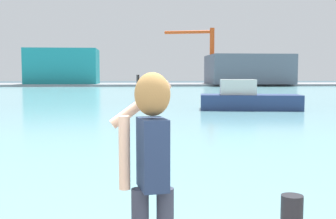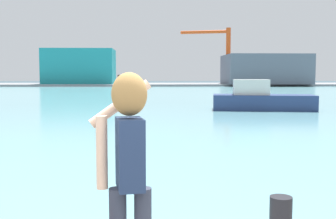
# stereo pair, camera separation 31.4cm
# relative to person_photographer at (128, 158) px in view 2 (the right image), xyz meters

# --- Properties ---
(ground_plane) EXTENTS (220.00, 220.00, 0.00)m
(ground_plane) POSITION_rel_person_photographer_xyz_m (0.24, 49.32, -1.65)
(ground_plane) COLOR #334751
(harbor_water) EXTENTS (140.00, 100.00, 0.02)m
(harbor_water) POSITION_rel_person_photographer_xyz_m (0.24, 51.32, -1.64)
(harbor_water) COLOR #6BA8B2
(harbor_water) RESTS_ON ground_plane
(far_shore_dock) EXTENTS (140.00, 20.00, 0.43)m
(far_shore_dock) POSITION_rel_person_photographer_xyz_m (0.24, 91.32, -1.44)
(far_shore_dock) COLOR gray
(far_shore_dock) RESTS_ON ground_plane
(person_photographer) EXTENTS (0.53, 0.55, 1.74)m
(person_photographer) POSITION_rel_person_photographer_xyz_m (0.00, 0.00, 0.00)
(person_photographer) COLOR #2D3342
(person_photographer) RESTS_ON quay_promenade
(harbor_bollard) EXTENTS (0.24, 0.24, 0.43)m
(harbor_bollard) POSITION_rel_person_photographer_xyz_m (1.55, 1.00, -0.85)
(harbor_bollard) COLOR black
(harbor_bollard) RESTS_ON quay_promenade
(boat_moored) EXTENTS (6.84, 3.50, 2.00)m
(boat_moored) POSITION_rel_person_photographer_xyz_m (7.43, 23.94, -0.93)
(boat_moored) COLOR navy
(boat_moored) RESTS_ON harbor_water
(warehouse_left) EXTENTS (14.96, 9.95, 7.51)m
(warehouse_left) POSITION_rel_person_photographer_xyz_m (-15.33, 89.26, 2.53)
(warehouse_left) COLOR teal
(warehouse_left) RESTS_ON far_shore_dock
(warehouse_right) EXTENTS (17.16, 12.54, 6.21)m
(warehouse_right) POSITION_rel_person_photographer_xyz_m (24.69, 85.68, 1.88)
(warehouse_right) COLOR slate
(warehouse_right) RESTS_ON far_shore_dock
(port_crane) EXTENTS (10.71, 3.65, 12.10)m
(port_crane) POSITION_rel_person_photographer_xyz_m (15.51, 87.67, 6.39)
(port_crane) COLOR #D84C19
(port_crane) RESTS_ON far_shore_dock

